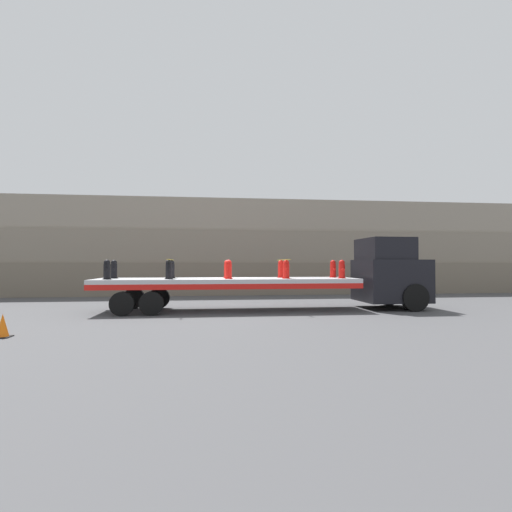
{
  "coord_description": "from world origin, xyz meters",
  "views": [
    {
      "loc": [
        -0.82,
        -15.88,
        1.85
      ],
      "look_at": [
        1.13,
        0.0,
        2.17
      ],
      "focal_mm": 28.0,
      "sensor_mm": 36.0,
      "label": 1
    }
  ],
  "objects_px": {
    "fire_hydrant_red_far_2": "(227,269)",
    "fire_hydrant_black_near_0": "(107,270)",
    "fire_hydrant_red_near_2": "(229,270)",
    "fire_hydrant_red_near_3": "(286,270)",
    "fire_hydrant_black_near_1": "(169,270)",
    "fire_hydrant_red_near_4": "(342,269)",
    "fire_hydrant_red_far_3": "(281,269)",
    "truck_cab": "(391,273)",
    "flatbed_trailer": "(214,284)",
    "fire_hydrant_red_far_4": "(333,269)",
    "traffic_cone": "(3,326)",
    "fire_hydrant_black_far_0": "(114,269)",
    "fire_hydrant_black_far_1": "(171,269)"
  },
  "relations": [
    {
      "from": "fire_hydrant_black_near_0",
      "to": "fire_hydrant_red_near_4",
      "type": "bearing_deg",
      "value": 0.0
    },
    {
      "from": "fire_hydrant_red_far_2",
      "to": "fire_hydrant_red_near_4",
      "type": "xyz_separation_m",
      "value": [
        4.5,
        -1.11,
        0.0
      ]
    },
    {
      "from": "fire_hydrant_black_near_0",
      "to": "fire_hydrant_red_far_2",
      "type": "bearing_deg",
      "value": 13.89
    },
    {
      "from": "truck_cab",
      "to": "fire_hydrant_black_near_0",
      "type": "relative_size",
      "value": 3.97
    },
    {
      "from": "fire_hydrant_red_near_4",
      "to": "flatbed_trailer",
      "type": "bearing_deg",
      "value": 173.71
    },
    {
      "from": "fire_hydrant_black_near_0",
      "to": "fire_hydrant_red_near_3",
      "type": "distance_m",
      "value": 6.75
    },
    {
      "from": "fire_hydrant_red_near_2",
      "to": "fire_hydrant_red_near_3",
      "type": "height_order",
      "value": "same"
    },
    {
      "from": "fire_hydrant_black_near_0",
      "to": "fire_hydrant_red_far_3",
      "type": "height_order",
      "value": "same"
    },
    {
      "from": "fire_hydrant_red_near_2",
      "to": "fire_hydrant_red_near_3",
      "type": "xyz_separation_m",
      "value": [
        2.25,
        0.0,
        0.0
      ]
    },
    {
      "from": "truck_cab",
      "to": "fire_hydrant_red_far_4",
      "type": "relative_size",
      "value": 3.97
    },
    {
      "from": "flatbed_trailer",
      "to": "fire_hydrant_red_near_3",
      "type": "relative_size",
      "value": 13.87
    },
    {
      "from": "fire_hydrant_black_far_1",
      "to": "fire_hydrant_red_near_2",
      "type": "relative_size",
      "value": 1.0
    },
    {
      "from": "fire_hydrant_red_near_2",
      "to": "fire_hydrant_black_far_1",
      "type": "bearing_deg",
      "value": 153.68
    },
    {
      "from": "truck_cab",
      "to": "fire_hydrant_red_near_3",
      "type": "xyz_separation_m",
      "value": [
        -4.59,
        -0.56,
        0.18
      ]
    },
    {
      "from": "fire_hydrant_red_far_3",
      "to": "fire_hydrant_red_near_4",
      "type": "relative_size",
      "value": 1.0
    },
    {
      "from": "fire_hydrant_black_far_0",
      "to": "fire_hydrant_red_near_3",
      "type": "xyz_separation_m",
      "value": [
        6.75,
        -1.11,
        0.0
      ]
    },
    {
      "from": "fire_hydrant_black_near_0",
      "to": "fire_hydrant_red_far_4",
      "type": "distance_m",
      "value": 9.07
    },
    {
      "from": "truck_cab",
      "to": "fire_hydrant_black_far_1",
      "type": "relative_size",
      "value": 3.97
    },
    {
      "from": "fire_hydrant_red_near_2",
      "to": "flatbed_trailer",
      "type": "bearing_deg",
      "value": 134.53
    },
    {
      "from": "fire_hydrant_black_near_1",
      "to": "fire_hydrant_red_near_4",
      "type": "height_order",
      "value": "same"
    },
    {
      "from": "flatbed_trailer",
      "to": "truck_cab",
      "type": "bearing_deg",
      "value": 0.0
    },
    {
      "from": "fire_hydrant_black_near_1",
      "to": "fire_hydrant_red_far_4",
      "type": "height_order",
      "value": "same"
    },
    {
      "from": "fire_hydrant_red_near_3",
      "to": "fire_hydrant_black_far_1",
      "type": "bearing_deg",
      "value": 166.11
    },
    {
      "from": "fire_hydrant_red_near_3",
      "to": "fire_hydrant_red_near_4",
      "type": "bearing_deg",
      "value": 0.0
    },
    {
      "from": "fire_hydrant_black_near_1",
      "to": "fire_hydrant_red_far_2",
      "type": "height_order",
      "value": "same"
    },
    {
      "from": "fire_hydrant_black_far_0",
      "to": "fire_hydrant_red_near_4",
      "type": "height_order",
      "value": "same"
    },
    {
      "from": "fire_hydrant_red_near_2",
      "to": "fire_hydrant_red_far_4",
      "type": "bearing_deg",
      "value": 13.89
    },
    {
      "from": "fire_hydrant_red_near_2",
      "to": "traffic_cone",
      "type": "xyz_separation_m",
      "value": [
        -5.94,
        -4.53,
        -1.34
      ]
    },
    {
      "from": "fire_hydrant_red_far_4",
      "to": "fire_hydrant_red_near_2",
      "type": "bearing_deg",
      "value": -166.11
    },
    {
      "from": "truck_cab",
      "to": "fire_hydrant_red_far_4",
      "type": "bearing_deg",
      "value": 166.64
    },
    {
      "from": "flatbed_trailer",
      "to": "fire_hydrant_red_far_2",
      "type": "bearing_deg",
      "value": 45.47
    },
    {
      "from": "fire_hydrant_red_near_2",
      "to": "fire_hydrant_red_far_2",
      "type": "height_order",
      "value": "same"
    },
    {
      "from": "fire_hydrant_black_far_1",
      "to": "fire_hydrant_red_far_2",
      "type": "distance_m",
      "value": 2.25
    },
    {
      "from": "fire_hydrant_red_far_3",
      "to": "fire_hydrant_red_far_4",
      "type": "xyz_separation_m",
      "value": [
        2.25,
        0.0,
        0.0
      ]
    },
    {
      "from": "fire_hydrant_red_far_2",
      "to": "fire_hydrant_black_near_0",
      "type": "bearing_deg",
      "value": -166.11
    },
    {
      "from": "fire_hydrant_black_near_1",
      "to": "fire_hydrant_red_far_3",
      "type": "relative_size",
      "value": 1.0
    },
    {
      "from": "fire_hydrant_red_near_2",
      "to": "fire_hydrant_red_near_4",
      "type": "height_order",
      "value": "same"
    },
    {
      "from": "flatbed_trailer",
      "to": "fire_hydrant_red_near_3",
      "type": "height_order",
      "value": "fire_hydrant_red_near_3"
    },
    {
      "from": "fire_hydrant_black_far_1",
      "to": "fire_hydrant_red_near_2",
      "type": "xyz_separation_m",
      "value": [
        2.25,
        -1.11,
        0.0
      ]
    },
    {
      "from": "fire_hydrant_red_far_4",
      "to": "fire_hydrant_red_near_3",
      "type": "bearing_deg",
      "value": -153.68
    },
    {
      "from": "fire_hydrant_black_far_1",
      "to": "traffic_cone",
      "type": "xyz_separation_m",
      "value": [
        -3.69,
        -5.65,
        -1.34
      ]
    },
    {
      "from": "flatbed_trailer",
      "to": "fire_hydrant_red_far_2",
      "type": "relative_size",
      "value": 13.87
    },
    {
      "from": "traffic_cone",
      "to": "truck_cab",
      "type": "bearing_deg",
      "value": 21.71
    },
    {
      "from": "fire_hydrant_black_near_0",
      "to": "fire_hydrant_red_far_3",
      "type": "relative_size",
      "value": 1.0
    },
    {
      "from": "fire_hydrant_red_far_4",
      "to": "traffic_cone",
      "type": "height_order",
      "value": "fire_hydrant_red_far_4"
    },
    {
      "from": "truck_cab",
      "to": "fire_hydrant_black_near_1",
      "type": "height_order",
      "value": "truck_cab"
    },
    {
      "from": "fire_hydrant_black_near_1",
      "to": "truck_cab",
      "type": "bearing_deg",
      "value": 3.5
    },
    {
      "from": "fire_hydrant_black_far_0",
      "to": "fire_hydrant_red_far_4",
      "type": "height_order",
      "value": "same"
    },
    {
      "from": "fire_hydrant_red_far_2",
      "to": "fire_hydrant_red_far_3",
      "type": "bearing_deg",
      "value": 0.0
    },
    {
      "from": "fire_hydrant_black_near_0",
      "to": "fire_hydrant_red_far_3",
      "type": "xyz_separation_m",
      "value": [
        6.75,
        1.11,
        0.0
      ]
    }
  ]
}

